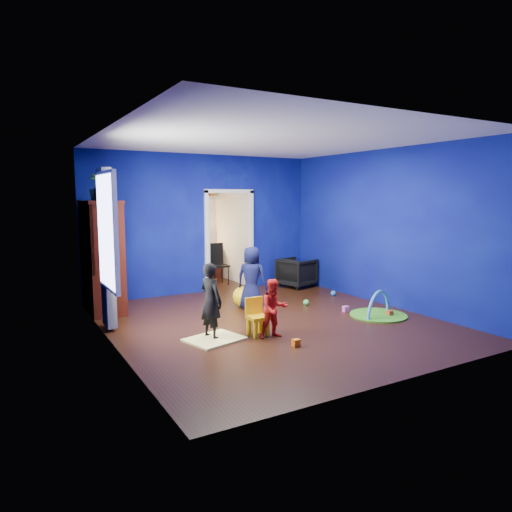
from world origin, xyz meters
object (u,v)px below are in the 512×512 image
toddler_red (274,309)px  study_desk (202,263)px  vase (103,194)px  crt_tv (105,254)px  kid_chair (258,319)px  armchair (297,273)px  child_navy (252,278)px  play_mat (378,315)px  hopper_ball (243,296)px  tv_armoire (102,257)px  child_black (211,301)px  folding_chair (219,265)px

toddler_red → study_desk: (1.00, 4.98, -0.05)m
vase → crt_tv: size_ratio=0.32×
vase → kid_chair: size_ratio=0.45×
armchair → crt_tv: crt_tv is taller
child_navy → play_mat: 2.30m
vase → crt_tv: (0.04, 0.30, -1.05)m
crt_tv → study_desk: 3.61m
hopper_ball → kid_chair: size_ratio=0.75×
crt_tv → kid_chair: bearing=-57.5°
child_navy → play_mat: (1.65, -1.50, -0.56)m
kid_chair → crt_tv: bearing=124.8°
child_navy → tv_armoire: bearing=25.8°
armchair → child_black: size_ratio=0.65×
hopper_ball → study_desk: bearing=80.7°
tv_armoire → hopper_ball: bearing=-20.8°
play_mat → study_desk: bearing=103.8°
kid_chair → toddler_red: bearing=-50.7°
play_mat → folding_chair: (-1.19, 3.88, 0.45)m
child_black → play_mat: child_black is taller
child_black → hopper_ball: size_ratio=2.93×
kid_chair → study_desk: size_ratio=0.57×
vase → crt_tv: 1.09m
armchair → crt_tv: (-4.20, -0.15, 0.69)m
crt_tv → kid_chair: crt_tv is taller
child_black → toddler_red: (0.81, -0.41, -0.12)m
kid_chair → folding_chair: (1.15, 3.82, 0.21)m
child_navy → folding_chair: 2.43m
toddler_red → hopper_ball: bearing=83.7°
child_black → play_mat: size_ratio=1.14×
hopper_ball → crt_tv: bearing=158.9°
toddler_red → play_mat: toddler_red is taller
study_desk → kid_chair: bearing=-103.5°
child_navy → study_desk: size_ratio=1.30×
toddler_red → study_desk: toddler_red is taller
child_black → toddler_red: 0.91m
play_mat → study_desk: 5.00m
child_black → play_mat: 3.06m
kid_chair → study_desk: study_desk is taller
crt_tv → hopper_ball: (2.27, -0.88, -0.83)m
crt_tv → hopper_ball: crt_tv is taller
toddler_red → vase: (-1.82, 2.46, 1.64)m
child_navy → hopper_ball: (-0.05, 0.25, -0.38)m
toddler_red → tv_armoire: tv_armoire is taller
armchair → toddler_red: bearing=124.4°
folding_chair → toddler_red: bearing=-104.0°
child_navy → kid_chair: size_ratio=2.28×
armchair → folding_chair: 1.80m
study_desk → folding_chair: size_ratio=0.96×
armchair → tv_armoire: size_ratio=0.37×
child_navy → folding_chair: (0.46, 2.38, -0.11)m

